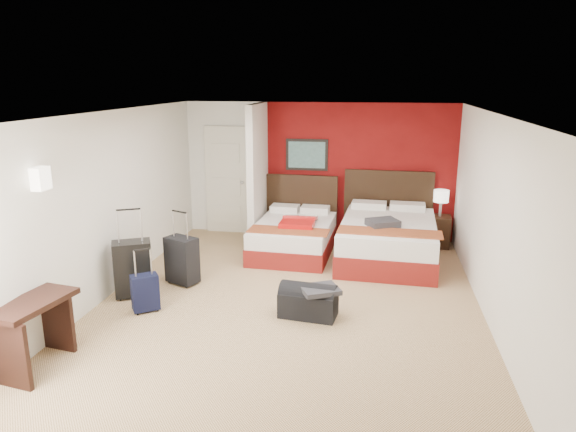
% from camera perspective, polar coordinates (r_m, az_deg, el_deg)
% --- Properties ---
extents(ground, '(6.50, 6.50, 0.00)m').
position_cam_1_polar(ground, '(7.11, 0.09, -9.50)').
color(ground, tan).
rests_on(ground, ground).
extents(room_walls, '(5.02, 6.52, 2.50)m').
position_cam_1_polar(room_walls, '(8.37, -7.81, 3.13)').
color(room_walls, white).
rests_on(room_walls, ground).
extents(red_accent_panel, '(3.50, 0.04, 2.50)m').
position_cam_1_polar(red_accent_panel, '(9.78, 7.62, 4.75)').
color(red_accent_panel, maroon).
rests_on(red_accent_panel, ground).
extents(partition_wall, '(0.12, 1.20, 2.50)m').
position_cam_1_polar(partition_wall, '(9.39, -3.29, 4.46)').
color(partition_wall, silver).
rests_on(partition_wall, ground).
extents(entry_door, '(0.82, 0.06, 2.05)m').
position_cam_1_polar(entry_door, '(10.18, -6.66, 3.89)').
color(entry_door, silver).
rests_on(entry_door, ground).
extents(bed_left, '(1.34, 1.86, 0.54)m').
position_cam_1_polar(bed_left, '(9.01, 0.62, -2.37)').
color(bed_left, white).
rests_on(bed_left, ground).
extents(bed_right, '(1.63, 2.25, 0.65)m').
position_cam_1_polar(bed_right, '(8.81, 10.76, -2.65)').
color(bed_right, white).
rests_on(bed_right, ground).
extents(red_suitcase_open, '(0.56, 0.77, 0.10)m').
position_cam_1_polar(red_suitcase_open, '(8.81, 1.17, -0.61)').
color(red_suitcase_open, red).
rests_on(red_suitcase_open, bed_left).
extents(jacket_bundle, '(0.58, 0.54, 0.11)m').
position_cam_1_polar(jacket_bundle, '(8.42, 10.23, -0.74)').
color(jacket_bundle, '#3A3B40').
rests_on(jacket_bundle, bed_right).
extents(nightstand, '(0.43, 0.43, 0.56)m').
position_cam_1_polar(nightstand, '(9.74, 16.00, -1.60)').
color(nightstand, black).
rests_on(nightstand, ground).
extents(table_lamp, '(0.27, 0.27, 0.47)m').
position_cam_1_polar(table_lamp, '(9.62, 16.21, 1.33)').
color(table_lamp, silver).
rests_on(table_lamp, nightstand).
extents(suitcase_black, '(0.59, 0.51, 0.75)m').
position_cam_1_polar(suitcase_black, '(7.52, -16.43, -5.65)').
color(suitcase_black, black).
rests_on(suitcase_black, ground).
extents(suitcase_charcoal, '(0.53, 0.44, 0.67)m').
position_cam_1_polar(suitcase_charcoal, '(7.82, -11.40, -4.87)').
color(suitcase_charcoal, black).
rests_on(suitcase_charcoal, ground).
extents(suitcase_navy, '(0.39, 0.36, 0.46)m').
position_cam_1_polar(suitcase_navy, '(7.06, -15.20, -8.20)').
color(suitcase_navy, black).
rests_on(suitcase_navy, ground).
extents(duffel_bag, '(0.75, 0.46, 0.36)m').
position_cam_1_polar(duffel_bag, '(6.71, 2.21, -9.37)').
color(duffel_bag, black).
rests_on(duffel_bag, ground).
extents(jacket_draped, '(0.57, 0.54, 0.06)m').
position_cam_1_polar(jacket_draped, '(6.56, 3.48, -7.96)').
color(jacket_draped, '#343439').
rests_on(jacket_draped, duffel_bag).
extents(desk, '(0.59, 0.95, 0.74)m').
position_cam_1_polar(desk, '(6.10, -25.63, -11.47)').
color(desk, black).
rests_on(desk, ground).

